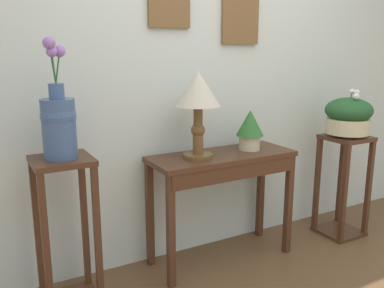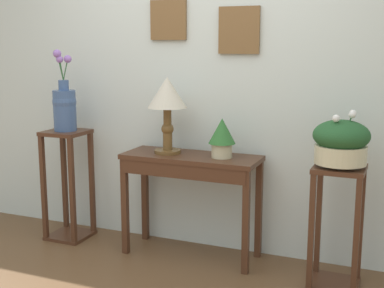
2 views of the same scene
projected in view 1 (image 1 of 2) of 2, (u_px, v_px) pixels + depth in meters
name	position (u px, v px, depth m)	size (l,w,h in m)	color
back_wall_with_art	(199.00, 59.00, 2.91)	(9.00, 0.13, 2.80)	silver
console_table	(224.00, 173.00, 2.83)	(1.01, 0.39, 0.78)	#472819
table_lamp	(198.00, 96.00, 2.64)	(0.29, 0.29, 0.57)	brown
potted_plant_on_console	(250.00, 128.00, 2.90)	(0.19, 0.19, 0.28)	beige
pedestal_stand_left	(67.00, 234.00, 2.35)	(0.32, 0.32, 0.90)	#472819
flower_vase_tall_left	(59.00, 120.00, 2.20)	(0.19, 0.19, 0.64)	#3D5684
pedestal_stand_right	(342.00, 186.00, 3.31)	(0.32, 0.32, 0.81)	#472819
planter_bowl_wide_right	(348.00, 116.00, 3.18)	(0.35, 0.35, 0.36)	beige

